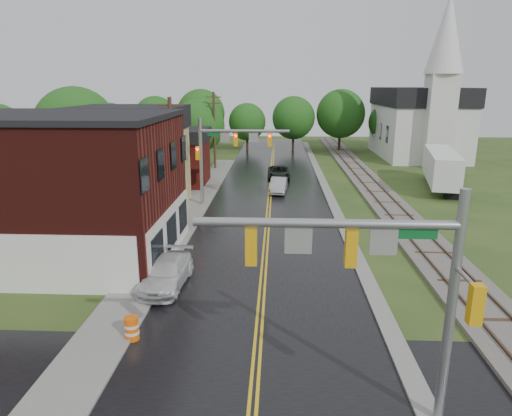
# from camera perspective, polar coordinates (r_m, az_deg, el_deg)

# --- Properties ---
(main_road) EXTENTS (10.00, 90.00, 0.02)m
(main_road) POSITION_cam_1_polar(r_m,az_deg,el_deg) (41.04, 1.71, 1.35)
(main_road) COLOR black
(main_road) RESTS_ON ground
(cross_road) EXTENTS (60.00, 9.00, 0.02)m
(cross_road) POSITION_cam_1_polar(r_m,az_deg,el_deg) (15.40, -0.48, -24.45)
(cross_road) COLOR black
(cross_road) RESTS_ON ground
(curb_right) EXTENTS (0.80, 70.00, 0.12)m
(curb_right) POSITION_cam_1_polar(r_m,az_deg,el_deg) (46.14, 8.55, 2.74)
(curb_right) COLOR gray
(curb_right) RESTS_ON ground
(sidewalk_left) EXTENTS (2.40, 50.00, 0.12)m
(sidewalk_left) POSITION_cam_1_polar(r_m,az_deg,el_deg) (36.85, -8.13, -0.42)
(sidewalk_left) COLOR gray
(sidewalk_left) RESTS_ON ground
(brick_building) EXTENTS (14.30, 10.30, 8.30)m
(brick_building) POSITION_cam_1_polar(r_m,az_deg,el_deg) (28.68, -24.68, 2.39)
(brick_building) COLOR #43110E
(brick_building) RESTS_ON ground
(yellow_house) EXTENTS (8.00, 7.00, 6.40)m
(yellow_house) POSITION_cam_1_polar(r_m,az_deg,el_deg) (38.27, -15.13, 4.71)
(yellow_house) COLOR tan
(yellow_house) RESTS_ON ground
(darkred_building) EXTENTS (7.00, 6.00, 4.40)m
(darkred_building) POSITION_cam_1_polar(r_m,az_deg,el_deg) (46.72, -10.57, 5.56)
(darkred_building) COLOR #3F0F0C
(darkred_building) RESTS_ON ground
(church) EXTENTS (10.40, 18.40, 20.00)m
(church) POSITION_cam_1_polar(r_m,az_deg,el_deg) (66.56, 19.98, 10.88)
(church) COLOR silver
(church) RESTS_ON ground
(railroad) EXTENTS (3.20, 80.00, 0.30)m
(railroad) POSITION_cam_1_polar(r_m,az_deg,el_deg) (46.82, 14.17, 2.76)
(railroad) COLOR #59544C
(railroad) RESTS_ON ground
(traffic_signal_near) EXTENTS (7.34, 0.30, 7.20)m
(traffic_signal_near) POSITION_cam_1_polar(r_m,az_deg,el_deg) (13.10, 14.94, -7.13)
(traffic_signal_near) COLOR gray
(traffic_signal_near) RESTS_ON ground
(traffic_signal_far) EXTENTS (7.34, 0.43, 7.20)m
(traffic_signal_far) POSITION_cam_1_polar(r_m,az_deg,el_deg) (37.39, -3.69, 7.72)
(traffic_signal_far) COLOR gray
(traffic_signal_far) RESTS_ON ground
(utility_pole_b) EXTENTS (1.80, 0.28, 9.00)m
(utility_pole_b) POSITION_cam_1_polar(r_m,az_deg,el_deg) (33.10, -10.42, 6.08)
(utility_pole_b) COLOR #382616
(utility_pole_b) RESTS_ON ground
(utility_pole_c) EXTENTS (1.80, 0.28, 9.00)m
(utility_pole_c) POSITION_cam_1_polar(r_m,az_deg,el_deg) (54.59, -5.23, 9.78)
(utility_pole_c) COLOR #382616
(utility_pole_c) RESTS_ON ground
(tree_left_b) EXTENTS (7.60, 7.60, 9.69)m
(tree_left_b) POSITION_cam_1_polar(r_m,az_deg,el_deg) (45.85, -21.39, 9.04)
(tree_left_b) COLOR black
(tree_left_b) RESTS_ON ground
(tree_left_c) EXTENTS (6.00, 6.00, 7.65)m
(tree_left_c) POSITION_cam_1_polar(r_m,az_deg,el_deg) (52.09, -13.64, 8.93)
(tree_left_c) COLOR black
(tree_left_c) RESTS_ON ground
(tree_left_e) EXTENTS (6.40, 6.40, 8.16)m
(tree_left_e) POSITION_cam_1_polar(r_m,az_deg,el_deg) (56.77, -7.04, 10.03)
(tree_left_e) COLOR black
(tree_left_e) RESTS_ON ground
(suv_dark) EXTENTS (2.41, 5.01, 1.38)m
(suv_dark) POSITION_cam_1_polar(r_m,az_deg,el_deg) (48.88, 2.84, 4.41)
(suv_dark) COLOR black
(suv_dark) RESTS_ON ground
(sedan_silver) EXTENTS (1.77, 4.24, 1.36)m
(sedan_silver) POSITION_cam_1_polar(r_m,az_deg,el_deg) (42.75, 2.84, 2.84)
(sedan_silver) COLOR #A3A2A7
(sedan_silver) RESTS_ON ground
(pickup_white) EXTENTS (2.21, 4.85, 1.38)m
(pickup_white) POSITION_cam_1_polar(r_m,az_deg,el_deg) (23.48, -11.10, -8.00)
(pickup_white) COLOR silver
(pickup_white) RESTS_ON ground
(semi_trailer) EXTENTS (4.83, 11.51, 3.61)m
(semi_trailer) POSITION_cam_1_polar(r_m,az_deg,el_deg) (47.63, 22.18, 4.83)
(semi_trailer) COLOR black
(semi_trailer) RESTS_ON ground
(construction_barrel) EXTENTS (0.66, 0.66, 0.98)m
(construction_barrel) POSITION_cam_1_polar(r_m,az_deg,el_deg) (19.29, -15.26, -14.34)
(construction_barrel) COLOR #E75A0A
(construction_barrel) RESTS_ON ground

